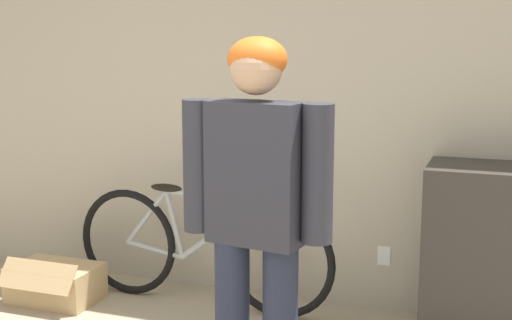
{
  "coord_description": "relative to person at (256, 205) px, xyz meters",
  "views": [
    {
      "loc": [
        1.26,
        -1.85,
        1.71
      ],
      "look_at": [
        0.24,
        0.94,
        1.18
      ],
      "focal_mm": 50.0,
      "sensor_mm": 36.0,
      "label": 1
    }
  ],
  "objects": [
    {
      "name": "person",
      "position": [
        0.0,
        0.0,
        0.0
      ],
      "size": [
        0.67,
        0.25,
        1.7
      ],
      "rotation": [
        0.0,
        0.0,
        -0.14
      ],
      "color": "#23283D",
      "rests_on": "ground_plane"
    },
    {
      "name": "bicycle",
      "position": [
        -0.8,
        1.15,
        -0.61
      ],
      "size": [
        1.78,
        0.46,
        0.78
      ],
      "rotation": [
        0.0,
        0.0,
        -0.04
      ],
      "color": "black",
      "rests_on": "ground_plane"
    },
    {
      "name": "wall_back",
      "position": [
        -0.24,
        1.5,
        0.31
      ],
      "size": [
        8.0,
        0.07,
        2.6
      ],
      "color": "#B7AD99",
      "rests_on": "ground_plane"
    },
    {
      "name": "cardboard_box",
      "position": [
        -1.71,
        0.89,
        -0.87
      ],
      "size": [
        0.56,
        0.43,
        0.31
      ],
      "color": "tan",
      "rests_on": "ground_plane"
    }
  ]
}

